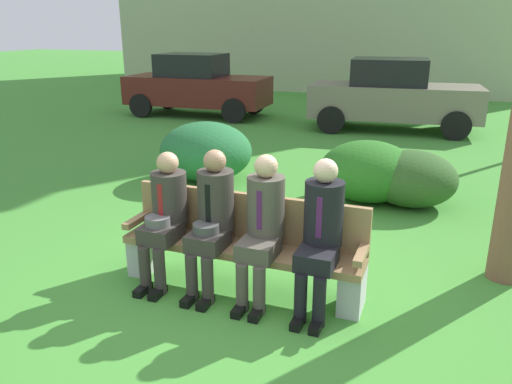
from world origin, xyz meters
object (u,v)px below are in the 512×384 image
object	(u,v)px
park_bench	(243,244)
parked_car_near	(197,85)
seated_man_rightmost	(321,229)
parked_car_far	(393,95)
shrub_near_bench	(411,178)
shrub_far_lawn	(368,171)
shrub_mid_lawn	(206,151)
seated_man_centerleft	(212,215)
seated_man_centerright	(263,221)
seated_man_leftmost	(165,212)

from	to	relation	value
park_bench	parked_car_near	size ratio (longest dim) A/B	0.59
seated_man_rightmost	parked_car_far	distance (m)	8.45
parked_car_near	parked_car_far	bearing A→B (deg)	-2.44
park_bench	parked_car_far	world-z (taller)	parked_car_far
shrub_near_bench	shrub_far_lawn	distance (m)	0.60
park_bench	parked_car_far	xyz separation A→B (m)	(0.42, 8.32, 0.40)
shrub_mid_lawn	seated_man_rightmost	bearing A→B (deg)	-50.04
seated_man_centerleft	parked_car_near	bearing A→B (deg)	118.07
shrub_mid_lawn	shrub_far_lawn	bearing A→B (deg)	-2.02
park_bench	seated_man_centerright	distance (m)	0.41
shrub_far_lawn	parked_car_far	distance (m)	5.36
park_bench	seated_man_rightmost	bearing A→B (deg)	-9.21
shrub_near_bench	seated_man_rightmost	bearing A→B (deg)	-99.86
shrub_near_bench	seated_man_leftmost	bearing A→B (deg)	-123.47
park_bench	seated_man_centerright	world-z (taller)	seated_man_centerright
shrub_near_bench	parked_car_far	xyz separation A→B (m)	(-0.88, 5.34, 0.45)
shrub_near_bench	shrub_mid_lawn	size ratio (longest dim) A/B	0.82
seated_man_centerleft	shrub_far_lawn	world-z (taller)	seated_man_centerleft
shrub_near_bench	seated_man_centerright	bearing A→B (deg)	-109.01
seated_man_centerright	seated_man_rightmost	world-z (taller)	seated_man_rightmost
seated_man_centerright	parked_car_near	size ratio (longest dim) A/B	0.34
seated_man_centerleft	shrub_mid_lawn	bearing A→B (deg)	117.30
seated_man_leftmost	shrub_far_lawn	xyz separation A→B (m)	(1.46, 3.12, -0.28)
parked_car_near	parked_car_far	world-z (taller)	same
park_bench	shrub_far_lawn	size ratio (longest dim) A/B	1.68
park_bench	shrub_near_bench	world-z (taller)	park_bench
shrub_near_bench	parked_car_near	xyz separation A→B (m)	(-6.19, 5.57, 0.45)
park_bench	shrub_near_bench	distance (m)	3.25
park_bench	parked_car_far	bearing A→B (deg)	87.09
shrub_near_bench	parked_car_near	world-z (taller)	parked_car_near
seated_man_leftmost	seated_man_rightmost	distance (m)	1.52
parked_car_near	seated_man_rightmost	bearing A→B (deg)	-56.90
seated_man_centerleft	parked_car_far	bearing A→B (deg)	85.41
seated_man_leftmost	parked_car_far	xyz separation A→B (m)	(1.17, 8.46, 0.13)
shrub_far_lawn	seated_man_centerright	bearing A→B (deg)	-98.57
seated_man_rightmost	parked_car_near	bearing A→B (deg)	123.10
seated_man_rightmost	parked_car_near	world-z (taller)	parked_car_near
seated_man_rightmost	shrub_near_bench	world-z (taller)	seated_man_rightmost
shrub_near_bench	park_bench	bearing A→B (deg)	-113.73
shrub_far_lawn	parked_car_far	size ratio (longest dim) A/B	0.34
park_bench	seated_man_centerleft	distance (m)	0.42
seated_man_leftmost	parked_car_near	bearing A→B (deg)	115.45
seated_man_rightmost	seated_man_leftmost	bearing A→B (deg)	-179.51
parked_car_near	shrub_far_lawn	bearing A→B (deg)	-44.88
seated_man_centerright	shrub_mid_lawn	xyz separation A→B (m)	(-2.15, 3.20, -0.27)
seated_man_centerright	seated_man_centerleft	bearing A→B (deg)	-179.35
shrub_mid_lawn	shrub_near_bench	bearing A→B (deg)	-1.70
seated_man_rightmost	shrub_near_bench	bearing A→B (deg)	80.14
shrub_near_bench	parked_car_far	world-z (taller)	parked_car_far
shrub_near_bench	seated_man_centerleft	bearing A→B (deg)	-116.71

